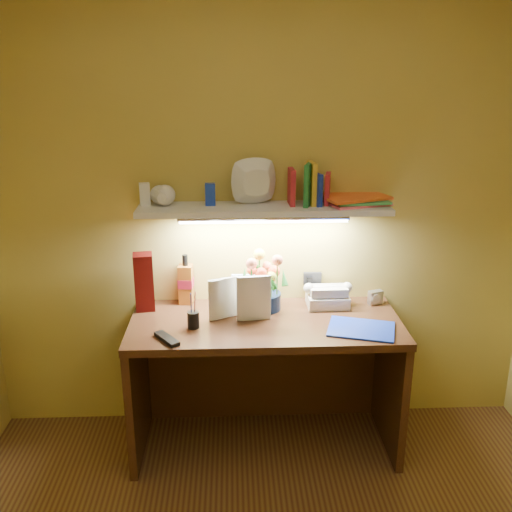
{
  "coord_description": "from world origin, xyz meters",
  "views": [
    {
      "loc": [
        -0.17,
        -1.48,
        1.99
      ],
      "look_at": [
        -0.04,
        1.35,
        1.05
      ],
      "focal_mm": 40.0,
      "sensor_mm": 36.0,
      "label": 1
    }
  ],
  "objects": [
    {
      "name": "desk_book_b",
      "position": [
        -0.15,
        1.2,
        0.87
      ],
      "size": [
        0.18,
        0.03,
        0.24
      ],
      "primitive_type": "imported",
      "rotation": [
        0.0,
        0.0,
        0.07
      ],
      "color": "white",
      "rests_on": "desk"
    },
    {
      "name": "whisky_bottle",
      "position": [
        -0.42,
        1.45,
        0.89
      ],
      "size": [
        0.08,
        0.08,
        0.28
      ],
      "primitive_type": null,
      "rotation": [
        0.0,
        0.0,
        -0.1
      ],
      "color": "#9D5619",
      "rests_on": "desk"
    },
    {
      "name": "flower_bouquet",
      "position": [
        0.0,
        1.35,
        0.91
      ],
      "size": [
        0.24,
        0.24,
        0.32
      ],
      "primitive_type": null,
      "rotation": [
        0.0,
        0.0,
        0.19
      ],
      "color": "#0D1D3C",
      "rests_on": "desk"
    },
    {
      "name": "whisky_box",
      "position": [
        -0.64,
        1.38,
        0.91
      ],
      "size": [
        0.11,
        0.11,
        0.31
      ],
      "primitive_type": "cube",
      "rotation": [
        0.0,
        0.0,
        0.15
      ],
      "color": "#4F0907",
      "rests_on": "desk"
    },
    {
      "name": "telephone",
      "position": [
        0.35,
        1.38,
        0.82
      ],
      "size": [
        0.22,
        0.17,
        0.13
      ],
      "primitive_type": null,
      "rotation": [
        0.0,
        0.0,
        0.02
      ],
      "color": "silver",
      "rests_on": "desk"
    },
    {
      "name": "tv_remote",
      "position": [
        -0.49,
        1.0,
        0.76
      ],
      "size": [
        0.14,
        0.17,
        0.02
      ],
      "primitive_type": "cube",
      "rotation": [
        0.0,
        0.0,
        0.62
      ],
      "color": "black",
      "rests_on": "desk"
    },
    {
      "name": "pen_cup",
      "position": [
        -0.37,
        1.13,
        0.82
      ],
      "size": [
        0.07,
        0.07,
        0.15
      ],
      "primitive_type": "cylinder",
      "rotation": [
        0.0,
        0.0,
        0.13
      ],
      "color": "black",
      "rests_on": "desk"
    },
    {
      "name": "desk",
      "position": [
        0.0,
        1.2,
        0.38
      ],
      "size": [
        1.4,
        0.6,
        0.75
      ],
      "primitive_type": "cube",
      "color": "#341E0E",
      "rests_on": "ground"
    },
    {
      "name": "desk_clock",
      "position": [
        0.62,
        1.39,
        0.79
      ],
      "size": [
        0.09,
        0.06,
        0.08
      ],
      "primitive_type": "cube",
      "rotation": [
        0.0,
        0.0,
        0.31
      ],
      "color": "#B3B4B8",
      "rests_on": "desk"
    },
    {
      "name": "desk_book_a",
      "position": [
        -0.29,
        1.21,
        0.86
      ],
      "size": [
        0.16,
        0.08,
        0.22
      ],
      "primitive_type": "imported",
      "rotation": [
        0.0,
        0.0,
        0.38
      ],
      "color": "silver",
      "rests_on": "desk"
    },
    {
      "name": "wall_shelf",
      "position": [
        0.03,
        1.38,
        1.33
      ],
      "size": [
        1.32,
        0.37,
        0.25
      ],
      "color": "white",
      "rests_on": "ground"
    },
    {
      "name": "blue_folder",
      "position": [
        0.47,
        1.07,
        0.75
      ],
      "size": [
        0.38,
        0.32,
        0.01
      ],
      "primitive_type": "cube",
      "rotation": [
        0.0,
        0.0,
        -0.29
      ],
      "color": "#1939BD",
      "rests_on": "desk"
    },
    {
      "name": "art_card",
      "position": [
        -0.08,
        1.4,
        0.84
      ],
      "size": [
        0.18,
        0.04,
        0.18
      ],
      "primitive_type": null,
      "rotation": [
        0.0,
        0.0,
        -0.04
      ],
      "color": "white",
      "rests_on": "desk"
    }
  ]
}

